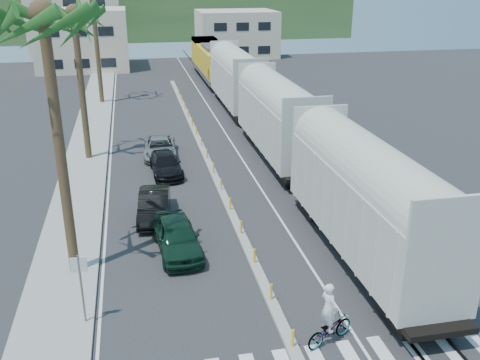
# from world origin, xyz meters

# --- Properties ---
(ground) EXTENTS (140.00, 140.00, 0.00)m
(ground) POSITION_xyz_m (0.00, 0.00, 0.00)
(ground) COLOR #28282B
(ground) RESTS_ON ground
(sidewalk) EXTENTS (3.00, 90.00, 0.15)m
(sidewalk) POSITION_xyz_m (-8.50, 25.00, 0.07)
(sidewalk) COLOR gray
(sidewalk) RESTS_ON ground
(rails) EXTENTS (1.56, 100.00, 0.06)m
(rails) POSITION_xyz_m (5.00, 28.00, 0.03)
(rails) COLOR black
(rails) RESTS_ON ground
(median) EXTENTS (0.45, 60.00, 0.85)m
(median) POSITION_xyz_m (0.00, 19.96, 0.09)
(median) COLOR gray
(median) RESTS_ON ground
(lane_markings) EXTENTS (9.42, 90.00, 0.01)m
(lane_markings) POSITION_xyz_m (-2.15, 25.00, 0.00)
(lane_markings) COLOR silver
(lane_markings) RESTS_ON ground
(freight_train) EXTENTS (3.00, 60.94, 5.85)m
(freight_train) POSITION_xyz_m (5.00, 25.30, 2.91)
(freight_train) COLOR beige
(freight_train) RESTS_ON ground
(palm_trees) EXTENTS (3.50, 37.20, 13.75)m
(palm_trees) POSITION_xyz_m (-8.10, 22.70, 10.81)
(palm_trees) COLOR brown
(palm_trees) RESTS_ON ground
(street_sign) EXTENTS (0.60, 0.08, 3.00)m
(street_sign) POSITION_xyz_m (-7.30, 2.00, 1.97)
(street_sign) COLOR slate
(street_sign) RESTS_ON ground
(buildings) EXTENTS (38.00, 27.00, 10.00)m
(buildings) POSITION_xyz_m (-6.41, 71.66, 4.36)
(buildings) COLOR beige
(buildings) RESTS_ON ground
(hillside) EXTENTS (80.00, 20.00, 12.00)m
(hillside) POSITION_xyz_m (0.00, 100.00, 6.00)
(hillside) COLOR #385628
(hillside) RESTS_ON ground
(car_lead) EXTENTS (2.70, 5.12, 1.64)m
(car_lead) POSITION_xyz_m (-3.32, 7.00, 0.82)
(car_lead) COLOR black
(car_lead) RESTS_ON ground
(car_second) EXTENTS (2.55, 4.93, 1.52)m
(car_second) POSITION_xyz_m (-4.19, 11.05, 0.76)
(car_second) COLOR black
(car_second) RESTS_ON ground
(car_third) EXTENTS (2.44, 4.88, 1.35)m
(car_third) POSITION_xyz_m (-3.08, 17.81, 0.68)
(car_third) COLOR black
(car_third) RESTS_ON ground
(car_rear) EXTENTS (2.83, 5.19, 1.37)m
(car_rear) POSITION_xyz_m (-3.24, 21.55, 0.69)
(car_rear) COLOR #A0A3A5
(car_rear) RESTS_ON ground
(cyclist) EXTENTS (2.31, 2.64, 2.46)m
(cyclist) POSITION_xyz_m (1.40, -0.85, 0.77)
(cyclist) COLOR #9EA0A5
(cyclist) RESTS_ON ground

